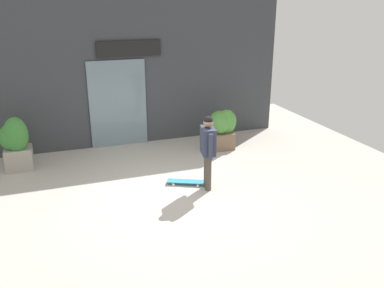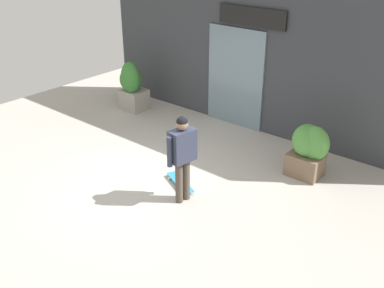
# 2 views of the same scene
# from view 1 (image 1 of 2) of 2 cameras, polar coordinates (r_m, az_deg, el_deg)

# --- Properties ---
(ground_plane) EXTENTS (12.00, 12.00, 0.00)m
(ground_plane) POSITION_cam_1_polar(r_m,az_deg,el_deg) (8.52, -3.44, -6.91)
(ground_plane) COLOR #B2ADA3
(building_facade) EXTENTS (8.52, 0.31, 3.92)m
(building_facade) POSITION_cam_1_polar(r_m,az_deg,el_deg) (11.14, -8.72, 9.82)
(building_facade) COLOR #383A3F
(building_facade) RESTS_ON ground_plane
(skateboarder) EXTENTS (0.34, 0.62, 1.60)m
(skateboarder) POSITION_cam_1_polar(r_m,az_deg,el_deg) (8.34, 2.25, -0.21)
(skateboarder) COLOR #4C4238
(skateboarder) RESTS_ON ground_plane
(skateboard) EXTENTS (0.84, 0.55, 0.08)m
(skateboard) POSITION_cam_1_polar(r_m,az_deg,el_deg) (8.87, -0.83, -5.30)
(skateboard) COLOR teal
(skateboard) RESTS_ON ground_plane
(planter_box_left) EXTENTS (0.68, 0.63, 1.30)m
(planter_box_left) POSITION_cam_1_polar(r_m,az_deg,el_deg) (10.26, -23.58, 0.18)
(planter_box_left) COLOR gray
(planter_box_left) RESTS_ON ground_plane
(planter_box_right) EXTENTS (0.75, 0.58, 1.07)m
(planter_box_right) POSITION_cam_1_polar(r_m,az_deg,el_deg) (10.85, 4.21, 2.30)
(planter_box_right) COLOR brown
(planter_box_right) RESTS_ON ground_plane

